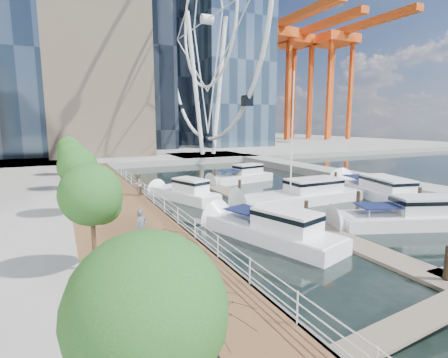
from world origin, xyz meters
name	(u,v)px	position (x,y,z in m)	size (l,w,h in m)	color
ground	(363,279)	(0.00, 0.00, 0.00)	(520.00, 520.00, 0.00)	black
boardwalk	(115,214)	(-9.00, 15.00, 0.50)	(6.00, 60.00, 1.00)	brown
seawall	(155,210)	(-6.00, 15.00, 0.50)	(0.25, 60.00, 1.00)	#595954
land_far	(103,144)	(0.00, 102.00, 0.50)	(200.00, 114.00, 1.00)	gray
breakwater	(355,178)	(20.00, 20.00, 0.50)	(4.00, 60.00, 1.00)	gray
pier	(208,157)	(14.00, 52.00, 0.50)	(14.00, 12.00, 1.00)	gray
railing	(154,197)	(-6.10, 15.00, 1.52)	(0.10, 60.00, 1.05)	white
floating_docks	(339,206)	(7.97, 9.98, 0.49)	(16.00, 34.00, 2.60)	#6D6051
ferris_wheel	(207,20)	(14.00, 52.00, 25.92)	(5.80, 45.60, 47.80)	white
port_cranes	(297,87)	(67.67, 95.67, 20.00)	(40.00, 52.00, 38.00)	#D84C14
street_trees	(78,167)	(-11.40, 14.00, 4.29)	(2.60, 42.60, 4.60)	#3F2B1C
cafe_tables	(153,331)	(-10.40, -2.00, 1.37)	(2.50, 13.70, 0.74)	black
yacht_foreground	(407,227)	(9.27, 4.73, 0.00)	(2.85, 10.64, 2.15)	silver
pedestrian_near	(141,227)	(-8.89, 6.44, 1.91)	(0.66, 0.44, 1.82)	#495161
pedestrian_mid	(137,184)	(-6.56, 18.77, 1.98)	(0.95, 0.74, 1.96)	#7C6756
pedestrian_far	(86,170)	(-9.88, 30.81, 1.90)	(1.06, 0.44, 1.80)	#32393F
moored_yachts	(307,204)	(7.18, 13.10, 0.00)	(23.34, 35.94, 11.50)	white
cafe_seating	(169,315)	(-10.18, -2.88, 2.26)	(4.22, 8.51, 2.67)	black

